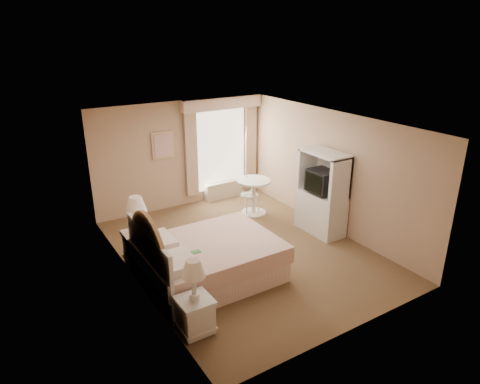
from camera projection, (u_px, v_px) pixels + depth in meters
room at (245, 190)px, 7.78m from camera, size 4.21×5.51×2.51m
window at (222, 146)px, 10.37m from camera, size 2.05×0.22×2.51m
framed_art at (163, 145)px, 9.60m from camera, size 0.52×0.04×0.62m
bed at (204, 260)px, 7.15m from camera, size 2.23×1.76×1.55m
nightstand_near at (195, 306)px, 5.88m from camera, size 0.47×0.47×1.13m
nightstand_far at (139, 239)px, 7.64m from camera, size 0.52×0.52×1.27m
round_table at (254, 191)px, 9.71m from camera, size 0.77×0.77×0.81m
cafe_chair at (248, 192)px, 9.84m from camera, size 0.43×0.43×0.84m
armoire at (322, 199)px, 8.78m from camera, size 0.52×1.04×1.74m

